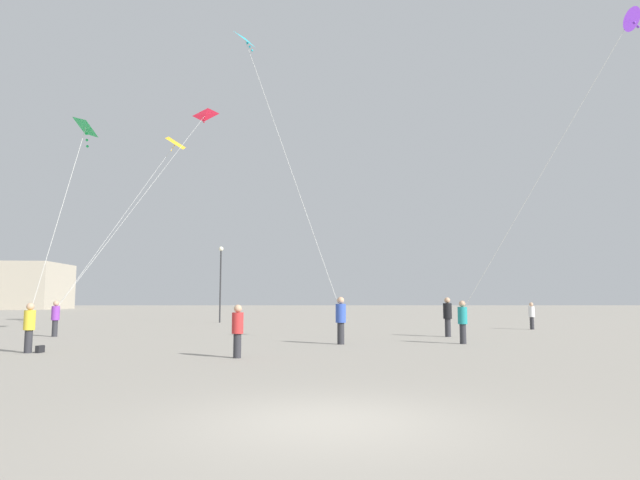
{
  "coord_description": "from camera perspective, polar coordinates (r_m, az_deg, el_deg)",
  "views": [
    {
      "loc": [
        -0.2,
        -8.21,
        1.78
      ],
      "look_at": [
        0.0,
        16.68,
        4.46
      ],
      "focal_mm": 30.85,
      "sensor_mm": 36.0,
      "label": 1
    }
  ],
  "objects": [
    {
      "name": "person_in_yellow",
      "position": [
        20.92,
        -27.93,
        -7.83
      ],
      "size": [
        0.36,
        0.36,
        1.66
      ],
      "rotation": [
        0.0,
        0.0,
        1.21
      ],
      "color": "#2D2D33",
      "rests_on": "ground_plane"
    },
    {
      "name": "handbag_beside_flyer",
      "position": [
        20.9,
        -27.05,
        -10.04
      ],
      "size": [
        0.19,
        0.34,
        0.24
      ],
      "primitive_type": "cube",
      "rotation": [
        0.0,
        0.0,
        1.41
      ],
      "color": "black",
      "rests_on": "ground_plane"
    },
    {
      "name": "person_in_black",
      "position": [
        27.06,
        13.09,
        -7.6
      ],
      "size": [
        0.41,
        0.41,
        1.86
      ],
      "rotation": [
        0.0,
        0.0,
        5.57
      ],
      "color": "#2D2D33",
      "rests_on": "ground_plane"
    },
    {
      "name": "person_in_red",
      "position": [
        17.15,
        -8.55,
        -9.08
      ],
      "size": [
        0.35,
        0.35,
        1.61
      ],
      "rotation": [
        0.0,
        0.0,
        2.2
      ],
      "color": "#2D2D33",
      "rests_on": "ground_plane"
    },
    {
      "name": "person_in_blue",
      "position": [
        22.04,
        2.17,
        -8.11
      ],
      "size": [
        0.41,
        0.41,
        1.87
      ],
      "rotation": [
        0.0,
        0.0,
        4.88
      ],
      "color": "#2D2D33",
      "rests_on": "ground_plane"
    },
    {
      "name": "person_in_white",
      "position": [
        35.01,
        21.1,
        -7.23
      ],
      "size": [
        0.35,
        0.35,
        1.59
      ],
      "rotation": [
        0.0,
        0.0,
        4.59
      ],
      "color": "#2D2D33",
      "rests_on": "ground_plane"
    },
    {
      "name": "person_in_purple",
      "position": [
        29.36,
        -25.76,
        -7.2
      ],
      "size": [
        0.37,
        0.37,
        1.7
      ],
      "rotation": [
        0.0,
        0.0,
        1.21
      ],
      "color": "#2D2D33",
      "rests_on": "ground_plane"
    },
    {
      "name": "lamppost_east",
      "position": [
        42.82,
        -10.27,
        -3.33
      ],
      "size": [
        0.36,
        0.36,
        5.81
      ],
      "color": "#2D2D30",
      "rests_on": "ground_plane"
    },
    {
      "name": "kite_amber_delta",
      "position": [
        40.39,
        -14.83,
        9.54
      ],
      "size": [
        3.35,
        12.25,
        11.86
      ],
      "color": "yellow"
    },
    {
      "name": "person_in_teal",
      "position": [
        22.99,
        14.57,
        -8.04
      ],
      "size": [
        0.38,
        0.38,
        1.72
      ],
      "rotation": [
        0.0,
        0.0,
        4.53
      ],
      "color": "#2D2D33",
      "rests_on": "ground_plane"
    },
    {
      "name": "kite_violet_diamond",
      "position": [
        23.01,
        29.24,
        18.82
      ],
      "size": [
        5.47,
        4.73,
        10.5
      ],
      "color": "purple"
    },
    {
      "name": "kite_emerald_delta",
      "position": [
        23.31,
        -23.13,
        10.49
      ],
      "size": [
        1.34,
        2.76,
        7.35
      ],
      "color": "green"
    },
    {
      "name": "building_left_hall",
      "position": [
        113.86,
        -29.31,
        -4.19
      ],
      "size": [
        18.25,
        15.91,
        8.23
      ],
      "color": "#B2A893",
      "rests_on": "ground_plane"
    },
    {
      "name": "kite_crimson_delta",
      "position": [
        37.14,
        -12.08,
        12.24
      ],
      "size": [
        5.99,
        8.54,
        12.85
      ],
      "color": "red"
    },
    {
      "name": "kite_cyan_delta",
      "position": [
        26.81,
        -7.53,
        19.45
      ],
      "size": [
        4.84,
        2.78,
        12.65
      ],
      "color": "#1EB2C6"
    },
    {
      "name": "ground_plane",
      "position": [
        8.4,
        0.95,
        -18.39
      ],
      "size": [
        300.0,
        300.0,
        0.0
      ],
      "primitive_type": "plane",
      "color": "#9E9689"
    }
  ]
}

